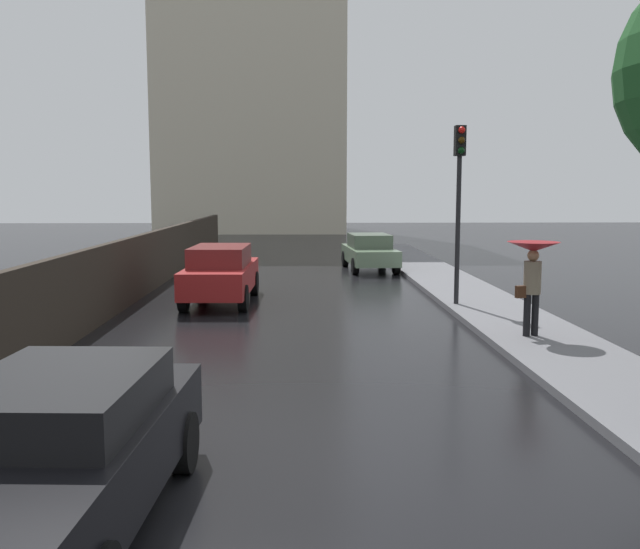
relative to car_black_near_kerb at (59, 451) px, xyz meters
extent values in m
plane|color=black|center=(1.82, 1.83, -0.76)|extent=(120.00, 120.00, 0.00)
cube|color=black|center=(0.00, -0.02, -0.09)|extent=(1.90, 4.25, 0.68)
cube|color=black|center=(0.00, 0.08, 0.46)|extent=(1.59, 2.19, 0.41)
cylinder|color=black|center=(0.84, 1.31, -0.43)|extent=(0.25, 0.66, 0.65)
cylinder|color=black|center=(-0.71, 1.39, -0.43)|extent=(0.25, 0.66, 0.65)
cube|color=slate|center=(4.78, 20.43, -0.16)|extent=(1.92, 4.36, 0.57)
cube|color=#4D5C49|center=(4.77, 20.48, 0.38)|extent=(1.58, 2.19, 0.51)
cylinder|color=black|center=(3.93, 21.78, -0.45)|extent=(0.26, 0.63, 0.62)
cylinder|color=black|center=(5.44, 21.88, -0.45)|extent=(0.26, 0.63, 0.62)
cylinder|color=black|center=(4.11, 18.98, -0.45)|extent=(0.26, 0.63, 0.62)
cylinder|color=black|center=(5.63, 19.08, -0.45)|extent=(0.26, 0.63, 0.62)
cube|color=maroon|center=(-0.04, 12.73, -0.07)|extent=(1.75, 4.43, 0.69)
cube|color=maroon|center=(-0.04, 12.58, 0.53)|extent=(1.50, 2.41, 0.52)
cylinder|color=black|center=(0.67, 11.26, -0.42)|extent=(0.24, 0.68, 0.68)
cylinder|color=black|center=(-0.83, 11.31, -0.42)|extent=(0.24, 0.68, 0.68)
cylinder|color=black|center=(0.75, 14.15, -0.42)|extent=(0.24, 0.68, 0.68)
cylinder|color=black|center=(-0.75, 14.20, -0.42)|extent=(0.24, 0.68, 0.68)
cylinder|color=black|center=(6.60, 7.48, -0.19)|extent=(0.14, 0.14, 0.84)
cylinder|color=black|center=(6.77, 7.52, -0.19)|extent=(0.14, 0.14, 0.84)
cylinder|color=#726651|center=(6.69, 7.50, 0.55)|extent=(0.34, 0.34, 0.65)
sphere|color=#8C6647|center=(6.69, 7.50, 0.99)|extent=(0.23, 0.23, 0.23)
cube|color=#3F2314|center=(6.44, 7.45, 0.28)|extent=(0.22, 0.14, 0.24)
cylinder|color=#4C4C51|center=(6.69, 7.50, 0.87)|extent=(0.02, 0.02, 0.77)
cone|color=maroon|center=(6.69, 7.50, 1.16)|extent=(1.01, 1.01, 0.19)
cylinder|color=black|center=(6.11, 11.50, 1.26)|extent=(0.12, 0.12, 3.75)
cube|color=black|center=(6.11, 11.50, 3.51)|extent=(0.26, 0.26, 0.75)
sphere|color=red|center=(6.11, 11.33, 3.76)|extent=(0.17, 0.17, 0.17)
sphere|color=#392405|center=(6.11, 11.33, 3.51)|extent=(0.17, 0.17, 0.17)
sphere|color=black|center=(6.11, 11.33, 3.26)|extent=(0.17, 0.17, 0.17)
cube|color=beige|center=(-1.41, 48.15, 14.27)|extent=(13.90, 10.72, 30.06)
camera|label=1|loc=(2.10, -5.77, 2.22)|focal=38.46mm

